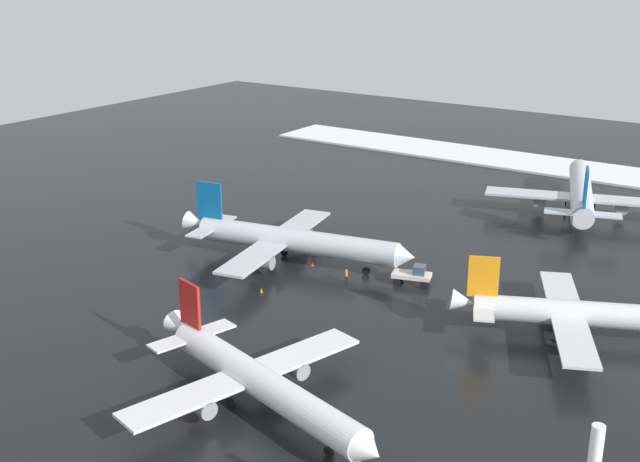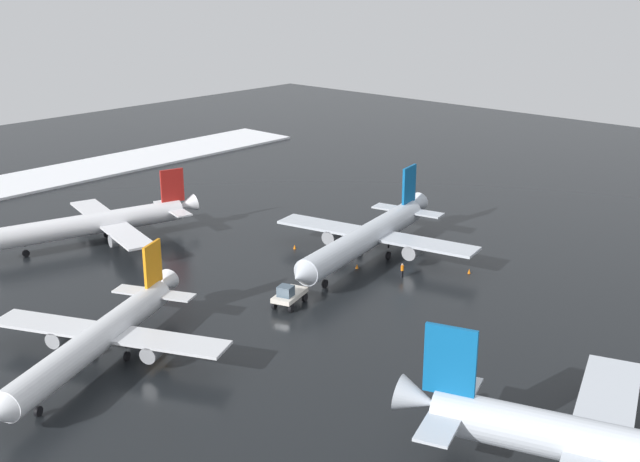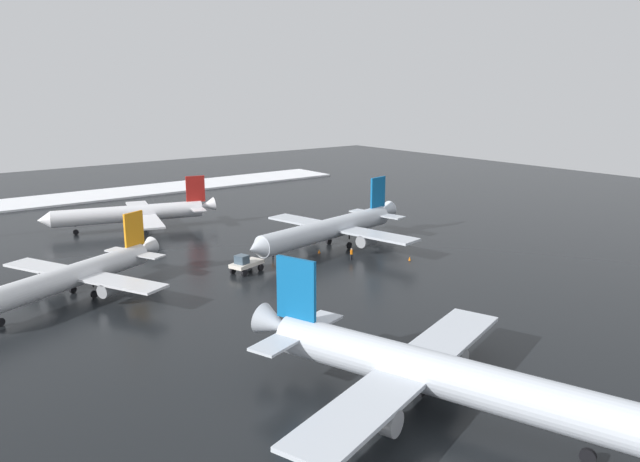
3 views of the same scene
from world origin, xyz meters
name	(u,v)px [view 3 (image 3 of 3)]	position (x,y,z in m)	size (l,w,h in m)	color
ground_plane	(276,262)	(0.00, 0.00, 0.00)	(240.00, 240.00, 0.00)	black
snow_bank_left	(106,195)	(-67.00, 0.00, 0.20)	(14.00, 116.00, 0.41)	white
airplane_distant_tail	(331,228)	(-0.90, 10.53, 3.14)	(26.59, 31.79, 9.49)	silver
airplane_foreground_jet	(133,213)	(-31.01, -7.85, 2.83)	(23.89, 28.43, 8.58)	white
airplane_parked_starboard	(434,374)	(41.05, -13.60, 3.35)	(33.26, 28.03, 10.13)	silver
airplane_far_rear	(70,277)	(-1.55, -26.96, 2.76)	(22.53, 26.53, 8.35)	silver
pushback_tug	(245,263)	(1.59, -5.80, 1.28)	(3.45, 5.04, 2.50)	silver
ground_crew_beside_wing	(351,253)	(5.59, 8.98, 0.97)	(0.36, 0.36, 1.71)	black
ground_crew_by_nose_gear	(273,250)	(-2.49, 1.19, 0.97)	(0.36, 0.36, 1.71)	black
traffic_cone_near_nose	(410,258)	(10.70, 15.31, 0.28)	(0.36, 0.36, 0.55)	orange
traffic_cone_mid_line	(319,251)	(-0.18, 7.75, 0.28)	(0.36, 0.36, 0.55)	orange
traffic_cone_wingtip_side	(279,237)	(-10.60, 7.84, 0.28)	(0.36, 0.36, 0.55)	orange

